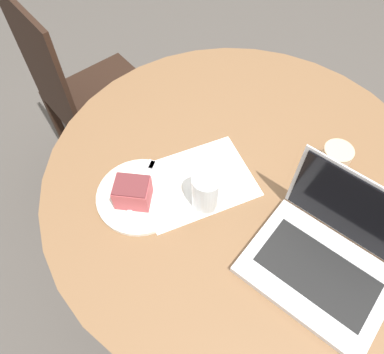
% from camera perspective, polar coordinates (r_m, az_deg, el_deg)
% --- Properties ---
extents(ground_plane, '(12.00, 12.00, 0.00)m').
position_cam_1_polar(ground_plane, '(1.71, 4.71, -13.93)').
color(ground_plane, '#4C4742').
extents(dining_table, '(1.09, 1.09, 0.75)m').
position_cam_1_polar(dining_table, '(1.17, 6.69, -3.96)').
color(dining_table, brown).
rests_on(dining_table, ground_plane).
extents(chair, '(0.45, 0.45, 0.95)m').
position_cam_1_polar(chair, '(1.67, -15.71, 11.57)').
color(chair, black).
rests_on(chair, ground_plane).
extents(paper_document, '(0.34, 0.28, 0.00)m').
position_cam_1_polar(paper_document, '(1.01, 0.58, -0.72)').
color(paper_document, white).
rests_on(paper_document, dining_table).
extents(plate, '(0.23, 0.23, 0.01)m').
position_cam_1_polar(plate, '(0.99, -7.89, -2.83)').
color(plate, silver).
rests_on(plate, dining_table).
extents(cake_slice, '(0.11, 0.11, 0.07)m').
position_cam_1_polar(cake_slice, '(0.95, -9.04, -2.32)').
color(cake_slice, '#B74C51').
rests_on(cake_slice, plate).
extents(fork, '(0.15, 0.12, 0.00)m').
position_cam_1_polar(fork, '(1.01, -7.24, -0.49)').
color(fork, silver).
rests_on(fork, plate).
extents(coffee_glass, '(0.08, 0.08, 0.09)m').
position_cam_1_polar(coffee_glass, '(1.07, 20.81, 2.34)').
color(coffee_glass, '#C6AD89').
rests_on(coffee_glass, dining_table).
extents(water_glass, '(0.07, 0.07, 0.11)m').
position_cam_1_polar(water_glass, '(0.93, 2.16, -2.21)').
color(water_glass, silver).
rests_on(water_glass, dining_table).
extents(laptop, '(0.32, 0.37, 0.24)m').
position_cam_1_polar(laptop, '(0.92, 19.92, -11.48)').
color(laptop, silver).
rests_on(laptop, dining_table).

